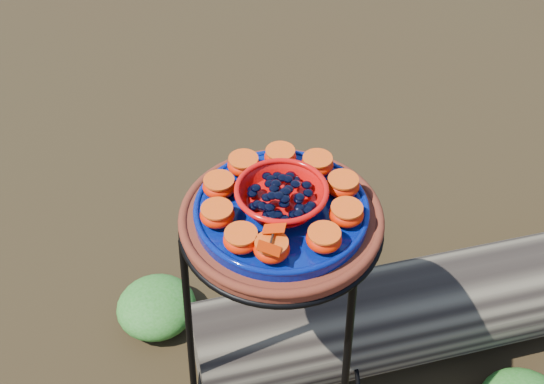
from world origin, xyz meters
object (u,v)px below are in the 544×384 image
(plant_stand, at_px, (280,331))
(cobalt_plate, at_px, (281,211))
(red_bowl, at_px, (281,198))
(terracotta_saucer, at_px, (281,221))
(driftwood_log, at_px, (466,300))

(plant_stand, xyz_separation_m, cobalt_plate, (0.00, 0.00, 0.39))
(plant_stand, height_order, red_bowl, red_bowl)
(terracotta_saucer, distance_m, red_bowl, 0.06)
(plant_stand, xyz_separation_m, terracotta_saucer, (0.00, 0.00, 0.37))
(driftwood_log, bearing_deg, cobalt_plate, -136.10)
(terracotta_saucer, height_order, red_bowl, red_bowl)
(cobalt_plate, distance_m, red_bowl, 0.03)
(cobalt_plate, xyz_separation_m, red_bowl, (0.00, 0.00, 0.03))
(red_bowl, distance_m, driftwood_log, 0.86)
(plant_stand, relative_size, driftwood_log, 0.46)
(terracotta_saucer, height_order, cobalt_plate, cobalt_plate)
(terracotta_saucer, bearing_deg, plant_stand, 0.00)
(plant_stand, height_order, cobalt_plate, cobalt_plate)
(plant_stand, bearing_deg, red_bowl, 0.00)
(plant_stand, distance_m, cobalt_plate, 0.39)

